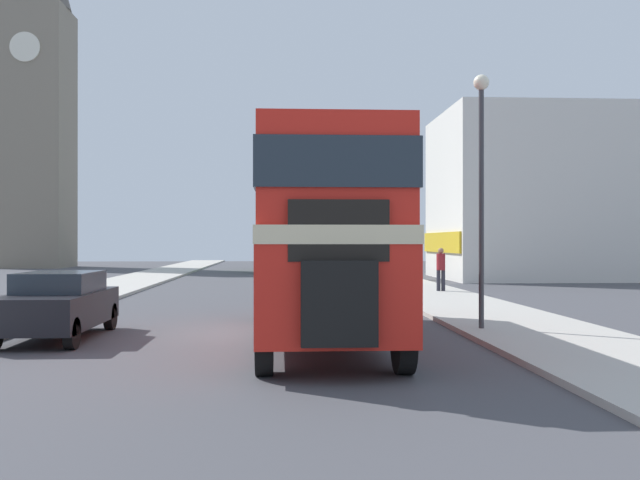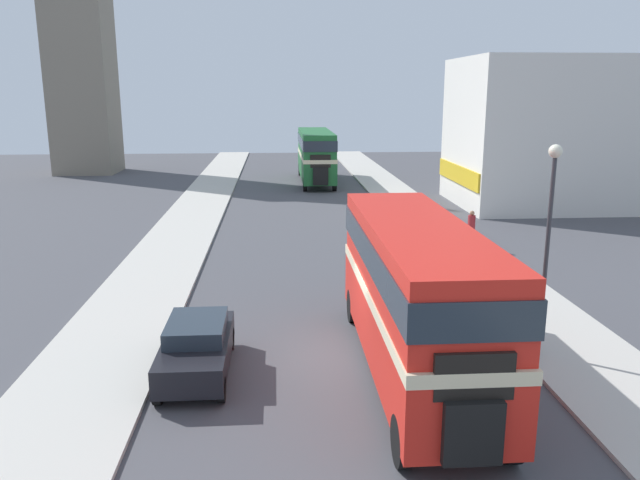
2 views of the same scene
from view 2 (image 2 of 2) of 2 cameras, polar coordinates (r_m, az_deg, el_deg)
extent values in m
plane|color=#47474C|center=(17.98, 1.97, -10.61)|extent=(120.00, 120.00, 0.00)
cube|color=#B7B2A8|center=(19.79, 22.06, -9.13)|extent=(3.50, 120.00, 0.12)
cube|color=#B7B2A8|center=(18.55, -19.62, -10.44)|extent=(3.50, 120.00, 0.12)
cube|color=red|center=(16.65, 8.57, -7.97)|extent=(2.50, 9.88, 1.58)
cube|color=beige|center=(16.33, 8.68, -4.92)|extent=(2.53, 9.93, 0.29)
cube|color=red|center=(16.04, 8.81, -1.52)|extent=(2.45, 9.68, 1.72)
cube|color=#232D38|center=(16.02, 8.82, -1.22)|extent=(2.53, 9.78, 0.77)
cube|color=black|center=(12.30, 13.82, -16.81)|extent=(1.13, 0.20, 1.26)
cube|color=black|center=(11.92, 13.91, -12.03)|extent=(1.50, 0.12, 0.92)
cylinder|color=black|center=(13.17, 7.50, -17.77)|extent=(0.28, 1.06, 1.06)
cylinder|color=black|center=(13.75, 17.02, -16.83)|extent=(0.28, 1.06, 1.06)
cylinder|color=black|center=(20.41, 3.02, -6.02)|extent=(0.28, 1.06, 1.06)
cylinder|color=black|center=(20.79, 9.14, -5.81)|extent=(0.28, 1.06, 1.06)
cube|color=#1E602D|center=(51.34, -0.39, 6.74)|extent=(2.50, 10.90, 1.62)
cube|color=beige|center=(51.23, -0.39, 7.80)|extent=(2.53, 10.95, 0.29)
cube|color=#1E602D|center=(51.14, -0.39, 8.95)|extent=(2.45, 10.68, 1.77)
cube|color=#232D38|center=(51.13, -0.39, 9.05)|extent=(2.53, 10.79, 0.79)
cube|color=black|center=(45.85, 0.06, 5.83)|extent=(1.13, 0.20, 1.30)
cube|color=black|center=(45.87, 0.04, 7.21)|extent=(1.50, 0.12, 0.94)
cylinder|color=black|center=(46.82, -1.39, 5.12)|extent=(0.28, 1.06, 1.06)
cylinder|color=black|center=(46.98, 1.33, 5.14)|extent=(0.28, 1.06, 1.06)
cylinder|color=black|center=(55.83, -1.83, 6.47)|extent=(0.28, 1.06, 1.06)
cylinder|color=black|center=(55.96, 0.46, 6.49)|extent=(0.28, 1.06, 1.06)
cube|color=black|center=(17.03, -11.19, -9.92)|extent=(1.71, 4.08, 0.73)
cube|color=#232D38|center=(16.96, -11.21, -7.90)|extent=(1.50, 2.12, 0.44)
cylinder|color=black|center=(15.85, -14.62, -13.26)|extent=(0.20, 0.64, 0.64)
cylinder|color=black|center=(15.65, -9.04, -13.35)|extent=(0.20, 0.64, 0.64)
cylinder|color=black|center=(18.71, -12.87, -8.90)|extent=(0.20, 0.64, 0.64)
cylinder|color=black|center=(18.54, -8.21, -8.91)|extent=(0.20, 0.64, 0.64)
cylinder|color=#282833|center=(30.38, 13.44, 0.18)|extent=(0.16, 0.16, 0.84)
cylinder|color=#282833|center=(30.44, 13.78, 0.19)|extent=(0.16, 0.16, 0.84)
cylinder|color=maroon|center=(30.25, 13.69, 1.58)|extent=(0.35, 0.35, 0.67)
sphere|color=#9E7051|center=(30.16, 13.74, 2.41)|extent=(0.23, 0.23, 0.23)
torus|color=black|center=(38.22, 8.15, 3.00)|extent=(0.05, 0.71, 0.71)
torus|color=black|center=(39.23, 7.83, 3.28)|extent=(0.05, 0.71, 0.71)
cylinder|color=maroon|center=(38.70, 7.99, 3.36)|extent=(0.04, 1.06, 0.34)
cylinder|color=maroon|center=(39.05, 7.88, 3.55)|extent=(0.04, 0.04, 0.43)
cylinder|color=#38383D|center=(18.08, 19.97, -1.66)|extent=(0.12, 0.12, 5.50)
sphere|color=#EFEACC|center=(17.58, 20.73, 7.60)|extent=(0.36, 0.36, 0.36)
cube|color=gray|center=(61.37, -21.08, 15.60)|extent=(5.18, 5.18, 21.06)
cube|color=silver|center=(44.86, 23.92, 8.98)|extent=(17.91, 9.15, 9.41)
cube|color=gold|center=(41.70, 12.49, 5.91)|extent=(0.12, 8.70, 1.13)
camera|label=1|loc=(5.86, 67.21, -60.30)|focal=40.00mm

